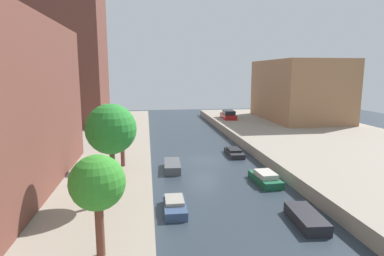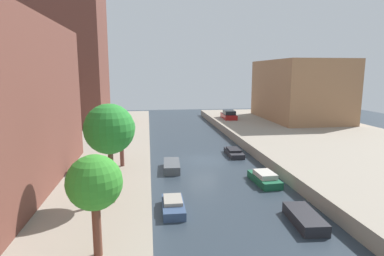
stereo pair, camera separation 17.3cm
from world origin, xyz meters
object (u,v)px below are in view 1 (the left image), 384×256
Objects in this scene: parked_car at (228,115)px; moored_boat_right_3 at (234,152)px; street_tree_1 at (111,130)px; moored_boat_left_2 at (172,166)px; moored_boat_right_2 at (265,178)px; street_tree_0 at (97,184)px; moored_boat_right_1 at (306,218)px; low_block_right at (299,90)px; moored_boat_left_1 at (175,206)px; apartment_tower_far at (66,54)px; street_tree_2 at (122,128)px.

moored_boat_right_3 is (-4.16, -18.49, -1.26)m from parked_car.
street_tree_1 reaches higher than parked_car.
moored_boat_right_3 is at bearing 50.81° from street_tree_1.
moored_boat_right_3 is (6.52, 4.04, -0.05)m from moored_boat_left_2.
street_tree_0 is at bearing -136.97° from moored_boat_right_2.
moored_boat_right_1 is at bearing 17.64° from street_tree_0.
street_tree_1 is (-25.16, -29.35, -0.36)m from low_block_right.
parked_car is 18.99m from moored_boat_right_3.
moored_boat_right_3 is (7.04, 12.22, -0.02)m from moored_boat_left_1.
low_block_right is at bearing 48.33° from moored_boat_right_3.
apartment_tower_far is 26.31m from moored_boat_left_2.
street_tree_2 is at bearing 90.00° from street_tree_0.
street_tree_1 reaches higher than moored_boat_right_2.
apartment_tower_far is 25.26m from parked_car.
low_block_right is 42.87m from street_tree_0.
moored_boat_right_3 is at bearing -40.50° from apartment_tower_far.
street_tree_1 reaches higher than street_tree_0.
street_tree_0 is 7.80m from moored_boat_left_1.
moored_boat_right_1 is at bearing -58.42° from apartment_tower_far.
street_tree_0 is 0.89× the size of parked_car.
street_tree_0 is 1.19× the size of moored_boat_left_2.
moored_boat_left_2 is 1.00× the size of moored_boat_right_2.
moored_boat_left_2 is at bearing 65.80° from street_tree_1.
street_tree_2 is 14.38m from moored_boat_right_1.
low_block_right is 29.97m from moored_boat_left_2.
moored_boat_right_3 is (0.04, 14.86, -0.02)m from moored_boat_right_1.
street_tree_0 is 1.18× the size of moored_boat_right_2.
street_tree_0 is 15.13m from moored_boat_left_2.
moored_boat_right_3 is at bearing 90.73° from moored_boat_right_2.
apartment_tower_far is at bearing 139.50° from moored_boat_right_3.
apartment_tower_far is at bearing 121.58° from moored_boat_right_1.
street_tree_1 reaches higher than moored_boat_left_1.
street_tree_2 is 1.14× the size of moored_boat_right_3.
apartment_tower_far is at bearing 128.07° from moored_boat_right_2.
moored_boat_left_2 is 12.61m from moored_boat_right_1.
low_block_right is 38.66m from street_tree_1.
street_tree_0 is 0.74× the size of street_tree_1.
parked_car is at bearing 82.82° from moored_boat_right_1.
apartment_tower_far is 5.31× the size of moored_boat_right_3.
street_tree_2 is 5.64m from moored_boat_left_2.
apartment_tower_far is at bearing -180.00° from low_block_right.
apartment_tower_far reaches higher than moored_boat_right_3.
parked_car reaches higher than moored_boat_left_2.
moored_boat_right_2 is at bearing -89.27° from moored_boat_right_3.
moored_boat_left_1 is (12.28, -28.72, -10.34)m from apartment_tower_far.
street_tree_0 is at bearing -90.00° from street_tree_1.
moored_boat_left_1 is 14.11m from moored_boat_right_3.
moored_boat_left_2 is (3.96, 14.14, -3.65)m from street_tree_0.
street_tree_0 is at bearing -90.00° from street_tree_2.
moored_boat_left_2 is (12.79, -20.54, -10.32)m from apartment_tower_far.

